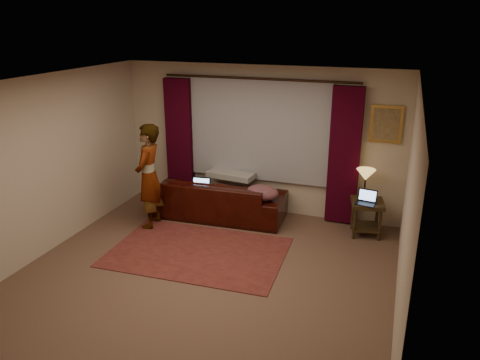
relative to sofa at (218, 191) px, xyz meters
name	(u,v)px	position (x,y,z in m)	size (l,w,h in m)	color
floor	(204,275)	(0.57, -1.94, -0.47)	(5.00, 5.00, 0.01)	brown
ceiling	(199,84)	(0.57, -1.94, 2.13)	(5.00, 5.00, 0.02)	silver
wall_back	(259,140)	(0.57, 0.56, 0.83)	(5.00, 0.02, 2.60)	#BEAE96
wall_front	(76,286)	(0.57, -4.44, 0.83)	(5.00, 0.02, 2.60)	#BEAE96
wall_left	(44,167)	(-1.93, -1.94, 0.83)	(0.02, 5.00, 2.60)	#BEAE96
wall_right	(407,212)	(3.07, -1.94, 0.83)	(0.02, 5.00, 2.60)	#BEAE96
sheer_curtain	(258,130)	(0.57, 0.50, 1.03)	(2.50, 0.05, 1.80)	#96979E
drape_left	(180,141)	(-0.93, 0.45, 0.71)	(0.50, 0.14, 2.30)	black
drape_right	(344,157)	(2.07, 0.45, 0.71)	(0.50, 0.14, 2.30)	black
curtain_rod	(258,79)	(0.57, 0.45, 1.91)	(0.04, 0.04, 3.40)	black
picture_frame	(386,124)	(2.67, 0.53, 1.28)	(0.50, 0.04, 0.60)	#BD8C3D
sofa	(218,191)	(0.00, 0.00, 0.00)	(2.33, 1.01, 0.94)	black
throw_blanket	(231,161)	(0.13, 0.30, 0.47)	(0.84, 0.34, 0.10)	#9A9992
clothing_pile	(262,193)	(0.84, -0.13, 0.12)	(0.57, 0.43, 0.24)	brown
laptop_sofa	(200,186)	(-0.28, -0.16, 0.12)	(0.32, 0.35, 0.23)	black
area_rug	(198,252)	(0.21, -1.37, -0.46)	(2.58, 1.72, 0.01)	maroon
end_table	(366,218)	(2.52, 0.11, -0.18)	(0.50, 0.50, 0.58)	black
tiffany_lamp	(365,184)	(2.45, 0.25, 0.35)	(0.30, 0.30, 0.48)	#A1883F
laptop_table	(366,198)	(2.50, -0.04, 0.22)	(0.29, 0.32, 0.21)	black
person	(149,176)	(-0.92, -0.74, 0.41)	(0.51, 0.51, 1.76)	#9A9992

